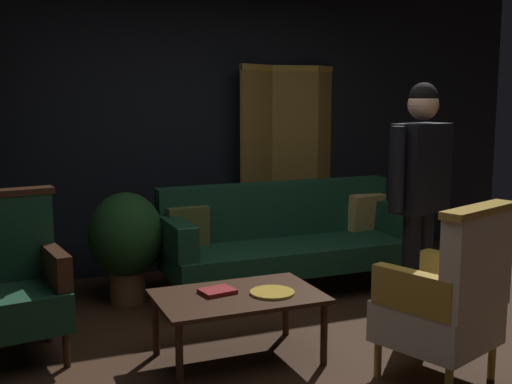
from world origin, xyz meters
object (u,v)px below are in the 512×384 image
armchair_wing_left (13,282)px  book_red_leather (217,291)px  coffee_table (238,302)px  folding_screen (311,159)px  velvet_couch (287,236)px  potted_plant (126,239)px  standing_figure (420,187)px  armchair_gilt_accent (448,299)px  brass_tray (272,293)px

armchair_wing_left → book_red_leather: bearing=-22.8°
coffee_table → book_red_leather: bearing=147.5°
folding_screen → book_red_leather: bearing=-129.6°
velvet_couch → potted_plant: 1.32m
coffee_table → potted_plant: size_ratio=1.14×
velvet_couch → potted_plant: size_ratio=2.42×
standing_figure → velvet_couch: bearing=104.8°
armchair_gilt_accent → brass_tray: (-0.78, 0.67, -0.06)m
armchair_wing_left → book_red_leather: armchair_wing_left is taller
folding_screen → book_red_leather: 2.74m
coffee_table → brass_tray: size_ratio=3.66×
folding_screen → standing_figure: size_ratio=1.12×
standing_figure → brass_tray: size_ratio=6.22×
velvet_couch → armchair_gilt_accent: 1.96m
folding_screen → coffee_table: bearing=-126.8°
potted_plant → book_red_leather: 1.35m
armchair_gilt_accent → potted_plant: armchair_gilt_accent is taller
armchair_gilt_accent → velvet_couch: bearing=92.2°
armchair_gilt_accent → book_red_leather: (-1.09, 0.81, -0.06)m
velvet_couch → armchair_gilt_accent: (0.07, -1.96, 0.04)m
armchair_wing_left → book_red_leather: 1.25m
armchair_gilt_accent → book_red_leather: 1.35m
armchair_gilt_accent → brass_tray: armchair_gilt_accent is taller
armchair_gilt_accent → standing_figure: bearing=67.4°
standing_figure → book_red_leather: size_ratio=8.43×
velvet_couch → brass_tray: 1.47m
armchair_gilt_accent → potted_plant: size_ratio=1.19×
potted_plant → brass_tray: bearing=-67.4°
armchair_wing_left → standing_figure: 2.65m
standing_figure → potted_plant: standing_figure is taller
armchair_gilt_accent → armchair_wing_left: same height
potted_plant → book_red_leather: potted_plant is taller
velvet_couch → book_red_leather: bearing=-131.3°
coffee_table → armchair_gilt_accent: bearing=-37.0°
armchair_gilt_accent → folding_screen: bearing=77.8°
folding_screen → potted_plant: 2.20m
velvet_couch → standing_figure: (0.35, -1.31, 0.57)m
coffee_table → folding_screen: bearing=53.2°
potted_plant → armchair_gilt_accent: bearing=-56.8°
brass_tray → potted_plant: bearing=112.6°
velvet_couch → folding_screen: bearing=52.8°
potted_plant → book_red_leather: (0.30, -1.31, -0.07)m
folding_screen → coffee_table: (-1.60, -2.14, -0.61)m
folding_screen → standing_figure: 2.25m
armchair_gilt_accent → potted_plant: (-1.39, 2.12, 0.02)m
coffee_table → brass_tray: bearing=-19.5°
standing_figure → armchair_wing_left: bearing=165.7°
folding_screen → potted_plant: (-2.01, -0.76, -0.48)m
potted_plant → brass_tray: (0.60, -1.45, -0.08)m
folding_screen → armchair_gilt_accent: size_ratio=1.83×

